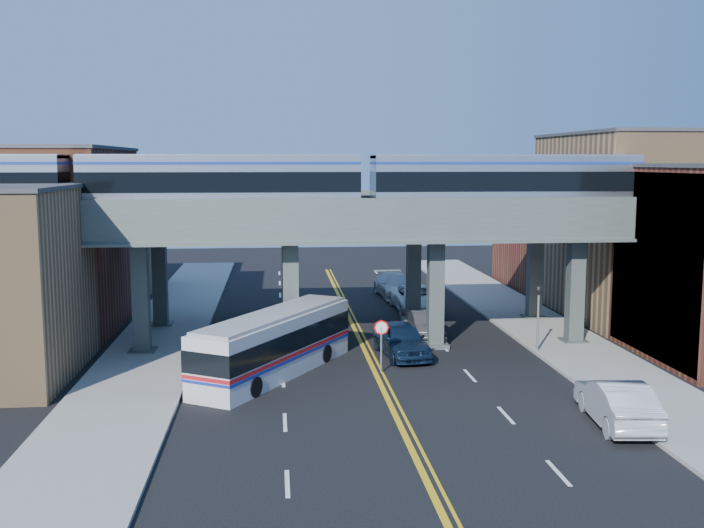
{
  "coord_description": "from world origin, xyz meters",
  "views": [
    {
      "loc": [
        -4.76,
        -34.15,
        10.3
      ],
      "look_at": [
        -0.62,
        8.36,
        4.69
      ],
      "focal_mm": 40.0,
      "sensor_mm": 36.0,
      "label": 1
    }
  ],
  "objects_px": {
    "car_lane_a": "(401,339)",
    "car_parked_curb": "(617,402)",
    "transit_train": "(222,183)",
    "stop_sign": "(381,337)",
    "transit_bus": "(275,345)",
    "car_lane_b": "(426,325)",
    "car_lane_d": "(395,286)",
    "traffic_signal": "(538,312)",
    "car_lane_c": "(416,299)"
  },
  "relations": [
    {
      "from": "car_lane_a",
      "to": "car_parked_curb",
      "type": "height_order",
      "value": "car_lane_a"
    },
    {
      "from": "transit_train",
      "to": "car_lane_a",
      "type": "relative_size",
      "value": 8.42
    },
    {
      "from": "stop_sign",
      "to": "transit_train",
      "type": "bearing_deg",
      "value": 147.61
    },
    {
      "from": "transit_bus",
      "to": "car_lane_b",
      "type": "bearing_deg",
      "value": -19.8
    },
    {
      "from": "car_lane_b",
      "to": "car_lane_d",
      "type": "relative_size",
      "value": 0.77
    },
    {
      "from": "stop_sign",
      "to": "transit_bus",
      "type": "relative_size",
      "value": 0.24
    },
    {
      "from": "transit_train",
      "to": "stop_sign",
      "type": "bearing_deg",
      "value": -32.39
    },
    {
      "from": "car_lane_d",
      "to": "car_parked_curb",
      "type": "distance_m",
      "value": 30.11
    },
    {
      "from": "stop_sign",
      "to": "traffic_signal",
      "type": "xyz_separation_m",
      "value": [
        8.9,
        3.0,
        0.54
      ]
    },
    {
      "from": "transit_bus",
      "to": "traffic_signal",
      "type": "bearing_deg",
      "value": -47.3
    },
    {
      "from": "car_parked_curb",
      "to": "car_lane_d",
      "type": "bearing_deg",
      "value": -76.17
    },
    {
      "from": "stop_sign",
      "to": "car_lane_a",
      "type": "relative_size",
      "value": 0.49
    },
    {
      "from": "car_parked_curb",
      "to": "transit_bus",
      "type": "bearing_deg",
      "value": -27.17
    },
    {
      "from": "transit_bus",
      "to": "car_lane_b",
      "type": "xyz_separation_m",
      "value": [
        8.84,
        7.13,
        -0.71
      ]
    },
    {
      "from": "transit_bus",
      "to": "car_parked_curb",
      "type": "distance_m",
      "value": 15.97
    },
    {
      "from": "car_parked_curb",
      "to": "traffic_signal",
      "type": "bearing_deg",
      "value": -87.77
    },
    {
      "from": "traffic_signal",
      "to": "car_lane_a",
      "type": "distance_m",
      "value": 7.53
    },
    {
      "from": "car_lane_a",
      "to": "car_lane_c",
      "type": "distance_m",
      "value": 12.79
    },
    {
      "from": "transit_train",
      "to": "car_parked_curb",
      "type": "relative_size",
      "value": 8.21
    },
    {
      "from": "traffic_signal",
      "to": "transit_bus",
      "type": "bearing_deg",
      "value": -168.6
    },
    {
      "from": "car_parked_curb",
      "to": "car_lane_c",
      "type": "bearing_deg",
      "value": -75.63
    },
    {
      "from": "car_lane_a",
      "to": "car_lane_c",
      "type": "bearing_deg",
      "value": 69.05
    },
    {
      "from": "car_lane_b",
      "to": "car_lane_d",
      "type": "height_order",
      "value": "car_lane_d"
    },
    {
      "from": "transit_bus",
      "to": "stop_sign",
      "type": "bearing_deg",
      "value": -60.43
    },
    {
      "from": "car_lane_a",
      "to": "car_lane_b",
      "type": "distance_m",
      "value": 4.71
    },
    {
      "from": "stop_sign",
      "to": "car_lane_b",
      "type": "relative_size",
      "value": 0.56
    },
    {
      "from": "car_lane_d",
      "to": "car_parked_curb",
      "type": "xyz_separation_m",
      "value": [
        4.25,
        -29.81,
        0.02
      ]
    },
    {
      "from": "stop_sign",
      "to": "transit_bus",
      "type": "height_order",
      "value": "transit_bus"
    },
    {
      "from": "transit_train",
      "to": "traffic_signal",
      "type": "bearing_deg",
      "value": -6.8
    },
    {
      "from": "traffic_signal",
      "to": "car_lane_d",
      "type": "height_order",
      "value": "traffic_signal"
    },
    {
      "from": "car_lane_a",
      "to": "traffic_signal",
      "type": "bearing_deg",
      "value": -7.91
    },
    {
      "from": "transit_train",
      "to": "traffic_signal",
      "type": "relative_size",
      "value": 11.02
    },
    {
      "from": "transit_train",
      "to": "car_lane_d",
      "type": "distance_m",
      "value": 21.78
    },
    {
      "from": "car_lane_b",
      "to": "car_lane_d",
      "type": "distance_m",
      "value": 14.01
    },
    {
      "from": "car_lane_a",
      "to": "transit_train",
      "type": "bearing_deg",
      "value": 161.33
    },
    {
      "from": "traffic_signal",
      "to": "car_parked_curb",
      "type": "height_order",
      "value": "traffic_signal"
    },
    {
      "from": "car_lane_b",
      "to": "car_lane_c",
      "type": "distance_m",
      "value": 8.27
    },
    {
      "from": "transit_train",
      "to": "car_lane_c",
      "type": "xyz_separation_m",
      "value": [
        12.43,
        10.51,
        -8.31
      ]
    },
    {
      "from": "car_lane_c",
      "to": "car_lane_d",
      "type": "xyz_separation_m",
      "value": [
        -0.59,
        5.79,
        0.01
      ]
    },
    {
      "from": "car_lane_b",
      "to": "car_parked_curb",
      "type": "relative_size",
      "value": 0.85
    },
    {
      "from": "transit_bus",
      "to": "car_parked_curb",
      "type": "relative_size",
      "value": 1.98
    },
    {
      "from": "stop_sign",
      "to": "car_lane_a",
      "type": "xyz_separation_m",
      "value": [
        1.5,
        3.09,
        -0.84
      ]
    },
    {
      "from": "transit_bus",
      "to": "car_lane_a",
      "type": "bearing_deg",
      "value": -35.03
    },
    {
      "from": "transit_train",
      "to": "car_lane_a",
      "type": "bearing_deg",
      "value": -11.48
    },
    {
      "from": "transit_train",
      "to": "car_lane_b",
      "type": "xyz_separation_m",
      "value": [
        11.53,
        2.29,
        -8.41
      ]
    },
    {
      "from": "car_lane_c",
      "to": "car_lane_d",
      "type": "distance_m",
      "value": 5.82
    },
    {
      "from": "traffic_signal",
      "to": "car_lane_b",
      "type": "xyz_separation_m",
      "value": [
        -5.26,
        4.29,
        -1.53
      ]
    },
    {
      "from": "transit_train",
      "to": "car_lane_a",
      "type": "xyz_separation_m",
      "value": [
        9.38,
        -1.91,
        -8.27
      ]
    },
    {
      "from": "transit_train",
      "to": "stop_sign",
      "type": "height_order",
      "value": "transit_train"
    },
    {
      "from": "car_lane_d",
      "to": "car_lane_a",
      "type": "bearing_deg",
      "value": -101.76
    }
  ]
}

